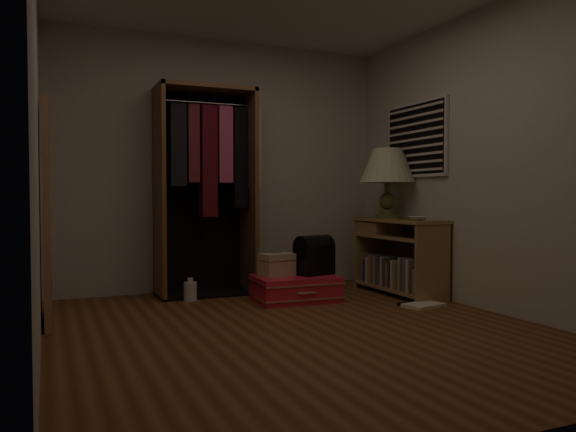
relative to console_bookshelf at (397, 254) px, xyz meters
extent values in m
plane|color=brown|center=(-1.53, -1.04, -0.39)|extent=(4.00, 4.00, 0.00)
cube|color=beige|center=(-1.53, 0.96, 0.91)|extent=(3.50, 0.02, 2.60)
cube|color=beige|center=(-1.53, -3.04, 0.91)|extent=(3.50, 0.02, 2.60)
cube|color=beige|center=(0.22, -1.04, 0.91)|extent=(0.02, 4.00, 2.60)
cube|color=beige|center=(-3.28, -1.04, 0.91)|extent=(0.02, 4.00, 2.60)
cube|color=silver|center=(0.20, -0.04, 1.16)|extent=(0.03, 0.96, 0.76)
cube|color=black|center=(0.20, -0.04, 1.16)|extent=(0.03, 0.90, 0.70)
cube|color=silver|center=(0.18, -0.04, 0.85)|extent=(0.01, 0.88, 0.02)
cube|color=silver|center=(0.18, -0.04, 0.92)|extent=(0.01, 0.88, 0.02)
cube|color=silver|center=(0.18, -0.04, 1.00)|extent=(0.01, 0.88, 0.02)
cube|color=silver|center=(0.18, -0.04, 1.08)|extent=(0.01, 0.88, 0.02)
cube|color=silver|center=(0.18, -0.04, 1.16)|extent=(0.01, 0.88, 0.02)
cube|color=silver|center=(0.18, -0.04, 1.24)|extent=(0.01, 0.88, 0.02)
cube|color=silver|center=(0.18, -0.04, 1.31)|extent=(0.01, 0.88, 0.02)
cube|color=silver|center=(0.18, -0.04, 1.39)|extent=(0.01, 0.88, 0.02)
cube|color=silver|center=(0.18, -0.04, 1.47)|extent=(0.01, 0.88, 0.02)
cube|color=#987549|center=(0.01, -0.57, -0.02)|extent=(0.40, 0.03, 0.75)
cube|color=#987549|center=(0.01, 0.50, -0.02)|extent=(0.40, 0.03, 0.75)
cube|color=#987549|center=(0.01, -0.04, -0.33)|extent=(0.40, 1.04, 0.03)
cube|color=#987549|center=(0.01, -0.04, 0.18)|extent=(0.40, 1.04, 0.03)
cube|color=#987549|center=(0.01, -0.04, 0.34)|extent=(0.42, 1.12, 0.03)
cube|color=brown|center=(0.20, -0.04, -0.02)|extent=(0.02, 1.10, 0.75)
cube|color=#987549|center=(0.00, 0.29, 0.25)|extent=(0.36, 0.38, 0.13)
cube|color=gray|center=(-0.07, -0.51, -0.20)|extent=(0.18, 0.04, 0.24)
cube|color=#4C3833|center=(-0.06, -0.46, -0.20)|extent=(0.22, 0.04, 0.24)
cube|color=#B7AD99|center=(-0.08, -0.40, -0.16)|extent=(0.18, 0.05, 0.32)
cube|color=brown|center=(-0.07, -0.35, -0.16)|extent=(0.19, 0.04, 0.32)
cube|color=#3F4C59|center=(-0.08, -0.31, -0.18)|extent=(0.16, 0.03, 0.28)
cube|color=gray|center=(-0.08, -0.27, -0.16)|extent=(0.16, 0.04, 0.32)
cube|color=#59594C|center=(-0.08, -0.23, -0.18)|extent=(0.16, 0.03, 0.27)
cube|color=#B2724C|center=(-0.08, -0.19, -0.19)|extent=(0.17, 0.04, 0.24)
cube|color=beige|center=(-0.07, -0.14, -0.18)|extent=(0.19, 0.03, 0.28)
cube|color=#332D38|center=(-0.08, -0.10, -0.17)|extent=(0.16, 0.04, 0.29)
cube|color=gray|center=(-0.06, -0.06, -0.19)|extent=(0.21, 0.03, 0.25)
cube|color=#4C3833|center=(-0.07, -0.01, -0.18)|extent=(0.18, 0.05, 0.28)
cube|color=#B7AD99|center=(-0.08, 0.04, -0.17)|extent=(0.16, 0.04, 0.30)
cube|color=brown|center=(-0.09, 0.08, -0.21)|extent=(0.16, 0.03, 0.22)
cube|color=#3F4C59|center=(-0.08, 0.13, -0.17)|extent=(0.17, 0.04, 0.30)
cube|color=gray|center=(-0.08, 0.17, -0.18)|extent=(0.18, 0.04, 0.28)
cube|color=#59594C|center=(-0.08, 0.22, -0.16)|extent=(0.16, 0.03, 0.30)
cube|color=#B2724C|center=(-0.07, 0.27, -0.17)|extent=(0.19, 0.05, 0.29)
cube|color=beige|center=(-0.09, 0.32, -0.18)|extent=(0.15, 0.04, 0.27)
cube|color=#332D38|center=(-0.08, 0.37, -0.20)|extent=(0.17, 0.05, 0.23)
cube|color=gray|center=(-0.06, 0.41, -0.17)|extent=(0.20, 0.03, 0.30)
cube|color=brown|center=(-2.24, 0.70, 0.63)|extent=(0.04, 0.50, 2.05)
cube|color=brown|center=(-1.33, 0.70, 0.63)|extent=(0.04, 0.50, 2.05)
cube|color=brown|center=(-1.78, 0.70, 1.64)|extent=(0.95, 0.50, 0.04)
cube|color=black|center=(-1.78, 0.94, 0.63)|extent=(0.95, 0.02, 2.05)
cube|color=black|center=(-1.78, 0.70, -0.38)|extent=(0.95, 0.50, 0.02)
cylinder|color=white|center=(-1.78, 0.70, 1.51)|extent=(0.87, 0.02, 0.02)
cube|color=black|center=(-2.06, 0.68, 1.08)|extent=(0.15, 0.12, 0.80)
cube|color=maroon|center=(-1.91, 0.68, 1.10)|extent=(0.11, 0.12, 0.76)
cube|color=#590F19|center=(-1.76, 0.68, 0.93)|extent=(0.15, 0.16, 1.09)
cube|color=#BF4C72|center=(-1.60, 0.68, 1.10)|extent=(0.14, 0.15, 0.76)
cube|color=black|center=(-1.44, 0.68, 0.97)|extent=(0.14, 0.14, 1.01)
cube|color=beige|center=(-1.28, 0.68, 1.07)|extent=(0.13, 0.11, 0.82)
cube|color=#AC7E53|center=(-3.24, -0.04, 0.46)|extent=(0.05, 0.80, 1.70)
cube|color=white|center=(-3.21, -0.04, 0.46)|extent=(0.01, 0.68, 1.58)
cube|color=red|center=(-1.11, 0.03, -0.27)|extent=(0.77, 0.57, 0.23)
cube|color=white|center=(-1.11, 0.03, -0.34)|extent=(0.79, 0.59, 0.01)
cube|color=white|center=(-1.11, 0.03, -0.21)|extent=(0.79, 0.59, 0.01)
cylinder|color=white|center=(-1.12, -0.24, -0.27)|extent=(0.17, 0.03, 0.02)
cube|color=#B7A78C|center=(-1.27, 0.10, -0.05)|extent=(0.34, 0.27, 0.21)
cube|color=brown|center=(-1.27, 0.10, -0.01)|extent=(0.35, 0.27, 0.01)
cylinder|color=white|center=(-1.27, 0.10, 0.06)|extent=(0.09, 0.03, 0.01)
cube|color=black|center=(-0.91, 0.04, -0.03)|extent=(0.39, 0.30, 0.26)
cylinder|color=black|center=(-0.91, 0.04, 0.11)|extent=(0.39, 0.30, 0.22)
cylinder|color=#4B582A|center=(0.01, 0.19, 0.38)|extent=(0.29, 0.29, 0.04)
cylinder|color=#4B582A|center=(0.01, 0.19, 0.42)|extent=(0.17, 0.17, 0.05)
sphere|color=#4B582A|center=(0.01, 0.19, 0.54)|extent=(0.20, 0.20, 0.18)
cylinder|color=#4B582A|center=(0.01, 0.19, 0.68)|extent=(0.07, 0.07, 0.10)
cone|color=beige|center=(0.01, 0.19, 0.90)|extent=(0.67, 0.67, 0.35)
cone|color=silver|center=(0.01, 0.19, 0.90)|extent=(0.60, 0.60, 0.33)
cylinder|color=#A67D40|center=(0.01, -0.23, 0.37)|extent=(0.34, 0.34, 0.02)
imported|color=#B1D5B4|center=(-0.04, -0.39, 0.38)|extent=(0.18, 0.18, 0.04)
cylinder|color=silver|center=(-2.01, 0.42, -0.30)|extent=(0.14, 0.14, 0.17)
cylinder|color=silver|center=(-2.01, 0.42, -0.20)|extent=(0.06, 0.06, 0.04)
cube|color=#EFE5C9|center=(-0.18, -0.66, -0.38)|extent=(0.39, 0.34, 0.03)
cube|color=black|center=(-0.21, -0.55, -0.38)|extent=(0.35, 0.11, 0.03)
camera|label=1|loc=(-3.25, -4.73, 0.58)|focal=35.00mm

